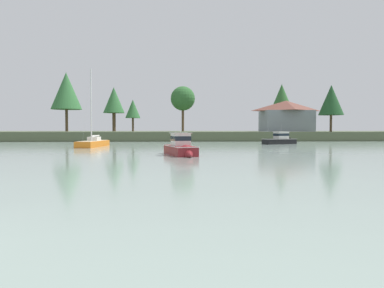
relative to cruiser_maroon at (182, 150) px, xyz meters
name	(u,v)px	position (x,y,z in m)	size (l,w,h in m)	color
far_shore_bank	(147,135)	(-7.53, 62.89, 0.51)	(229.53, 48.00, 1.93)	#4C563D
cruiser_maroon	(182,150)	(0.00, 0.00, 0.00)	(3.33, 6.99, 4.02)	maroon
cruiser_black	(282,141)	(17.30, 25.83, 0.02)	(6.69, 4.12, 3.94)	black
sailboat_orange	(93,145)	(-11.90, 17.90, -0.20)	(3.07, 9.06, 11.29)	orange
shore_tree_left	(66,91)	(-26.16, 55.70, 11.16)	(7.22, 7.22, 14.14)	brown
shore_tree_right_mid	(331,100)	(32.90, 42.71, 8.19)	(5.22, 5.22, 9.94)	brown
shore_tree_center_right	(133,109)	(-10.84, 60.03, 7.15)	(3.81, 3.81, 8.06)	brown
shore_tree_left_mid	(282,98)	(27.41, 59.98, 10.14)	(5.69, 5.69, 12.21)	brown
shore_tree_center_left	(183,99)	(1.82, 59.40, 9.75)	(6.15, 6.15, 11.41)	brown
shore_tree_inland_c	(114,100)	(-15.70, 60.71, 9.34)	(5.35, 5.35, 11.25)	brown
cottage_near_water	(286,116)	(26.68, 53.90, 5.34)	(12.20, 9.86, 7.47)	gray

